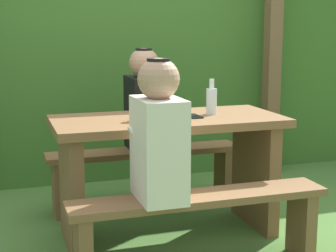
% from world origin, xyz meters
% --- Properties ---
extents(ground_plane, '(12.00, 12.00, 0.00)m').
position_xyz_m(ground_plane, '(0.00, 0.00, 0.00)').
color(ground_plane, '#4A7534').
extents(hedge_backdrop, '(6.40, 0.67, 1.93)m').
position_xyz_m(hedge_backdrop, '(0.00, 1.61, 0.97)').
color(hedge_backdrop, '#396525').
rests_on(hedge_backdrop, ground_plane).
extents(pergola_post_right, '(0.12, 0.12, 2.01)m').
position_xyz_m(pergola_post_right, '(1.30, 1.10, 1.01)').
color(pergola_post_right, brown).
rests_on(pergola_post_right, ground_plane).
extents(picnic_table, '(1.40, 0.64, 0.75)m').
position_xyz_m(picnic_table, '(0.00, 0.00, 0.51)').
color(picnic_table, brown).
rests_on(picnic_table, ground_plane).
extents(bench_near, '(1.40, 0.24, 0.43)m').
position_xyz_m(bench_near, '(0.00, -0.55, 0.31)').
color(bench_near, brown).
rests_on(bench_near, ground_plane).
extents(bench_far, '(1.40, 0.24, 0.43)m').
position_xyz_m(bench_far, '(0.00, 0.55, 0.31)').
color(bench_far, brown).
rests_on(bench_far, ground_plane).
extents(person_white_shirt, '(0.25, 0.35, 0.72)m').
position_xyz_m(person_white_shirt, '(-0.22, -0.55, 0.76)').
color(person_white_shirt, silver).
rests_on(person_white_shirt, bench_near).
extents(person_black_coat, '(0.25, 0.35, 0.72)m').
position_xyz_m(person_black_coat, '(0.00, 0.55, 0.76)').
color(person_black_coat, black).
rests_on(person_black_coat, bench_far).
extents(drinking_glass, '(0.07, 0.07, 0.09)m').
position_xyz_m(drinking_glass, '(-0.20, -0.06, 0.80)').
color(drinking_glass, silver).
rests_on(drinking_glass, picnic_table).
extents(bottle_left, '(0.07, 0.07, 0.22)m').
position_xyz_m(bottle_left, '(0.29, 0.03, 0.84)').
color(bottle_left, silver).
rests_on(bottle_left, picnic_table).
extents(cell_phone, '(0.08, 0.14, 0.01)m').
position_xyz_m(cell_phone, '(0.15, -0.04, 0.76)').
color(cell_phone, black).
rests_on(cell_phone, picnic_table).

